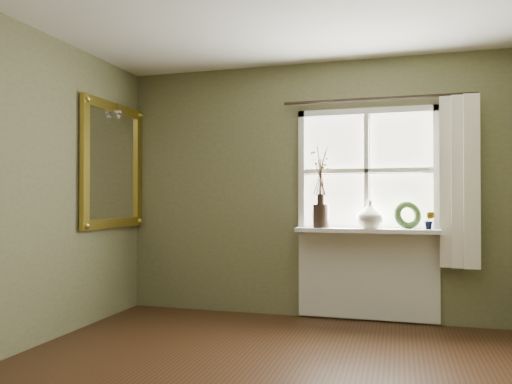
{
  "coord_description": "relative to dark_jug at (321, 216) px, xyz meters",
  "views": [
    {
      "loc": [
        0.86,
        -2.8,
        1.21
      ],
      "look_at": [
        -0.39,
        1.55,
        1.27
      ],
      "focal_mm": 35.0,
      "sensor_mm": 36.0,
      "label": 1
    }
  ],
  "objects": [
    {
      "name": "wall_back",
      "position": [
        -0.11,
        0.18,
        0.26
      ],
      "size": [
        4.0,
        0.1,
        2.6
      ],
      "primitive_type": "cube",
      "color": "#656543",
      "rests_on": "ground"
    },
    {
      "name": "window_frame",
      "position": [
        0.44,
        0.11,
        0.44
      ],
      "size": [
        1.36,
        0.06,
        1.24
      ],
      "color": "silver",
      "rests_on": "wall_back"
    },
    {
      "name": "window_sill",
      "position": [
        0.44,
        0.0,
        -0.14
      ],
      "size": [
        1.36,
        0.26,
        0.04
      ],
      "primitive_type": "cube",
      "color": "silver",
      "rests_on": "wall_back"
    },
    {
      "name": "window_apron",
      "position": [
        0.44,
        0.11,
        -0.58
      ],
      "size": [
        1.36,
        0.04,
        0.88
      ],
      "primitive_type": "cube",
      "color": "silver",
      "rests_on": "ground"
    },
    {
      "name": "dark_jug",
      "position": [
        0.0,
        0.0,
        0.0
      ],
      "size": [
        0.17,
        0.17,
        0.23
      ],
      "primitive_type": "cylinder",
      "rotation": [
        0.0,
        0.0,
        0.11
      ],
      "color": "black",
      "rests_on": "window_sill"
    },
    {
      "name": "cream_vase",
      "position": [
        0.48,
        0.0,
        0.02
      ],
      "size": [
        0.26,
        0.26,
        0.27
      ],
      "primitive_type": "imported",
      "rotation": [
        0.0,
        0.0,
        0.02
      ],
      "color": "beige",
      "rests_on": "window_sill"
    },
    {
      "name": "wreath",
      "position": [
        0.82,
        0.04,
        -0.01
      ],
      "size": [
        0.29,
        0.22,
        0.28
      ],
      "primitive_type": "torus",
      "rotation": [
        1.36,
        0.0,
        0.43
      ],
      "color": "#2F4820",
      "rests_on": "window_sill"
    },
    {
      "name": "potted_plant_left",
      "position": [
        -0.05,
        0.0,
        -0.04
      ],
      "size": [
        0.08,
        0.06,
        0.15
      ],
      "primitive_type": "imported",
      "rotation": [
        0.0,
        0.0,
        0.04
      ],
      "color": "#2F4820",
      "rests_on": "window_sill"
    },
    {
      "name": "potted_plant_right",
      "position": [
        1.02,
        0.0,
        -0.03
      ],
      "size": [
        0.11,
        0.11,
        0.17
      ],
      "primitive_type": "imported",
      "rotation": [
        0.0,
        0.0,
        -0.41
      ],
      "color": "#2F4820",
      "rests_on": "window_sill"
    },
    {
      "name": "curtain",
      "position": [
        1.28,
        0.01,
        0.33
      ],
      "size": [
        0.36,
        0.12,
        1.59
      ],
      "primitive_type": "cube",
      "color": "#EDE4CD",
      "rests_on": "wall_back"
    },
    {
      "name": "curtain_rod",
      "position": [
        0.54,
        0.05,
        1.14
      ],
      "size": [
        1.84,
        0.03,
        0.03
      ],
      "primitive_type": "cylinder",
      "rotation": [
        0.0,
        1.57,
        0.0
      ],
      "color": "black",
      "rests_on": "wall_back"
    },
    {
      "name": "gilt_mirror",
      "position": [
        -2.07,
        -0.42,
        0.52
      ],
      "size": [
        0.1,
        1.07,
        1.28
      ],
      "color": "white",
      "rests_on": "wall_left"
    }
  ]
}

